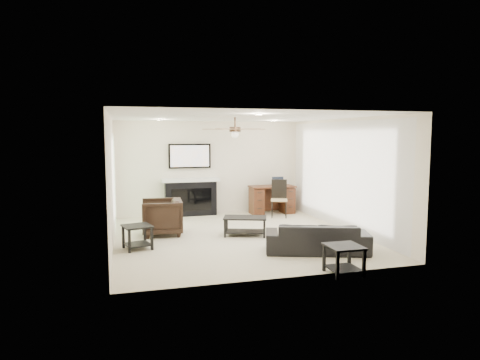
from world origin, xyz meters
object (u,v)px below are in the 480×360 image
(fireplace_unit, at_px, (191,180))
(armchair, at_px, (162,217))
(sofa, at_px, (317,238))
(coffee_table, at_px, (245,226))
(desk, at_px, (272,200))

(fireplace_unit, bearing_deg, armchair, -115.25)
(armchair, bearing_deg, fireplace_unit, 158.60)
(sofa, xyz_separation_m, fireplace_unit, (-1.65, 4.16, 0.68))
(sofa, relative_size, fireplace_unit, 0.97)
(armchair, xyz_separation_m, fireplace_unit, (0.95, 2.01, 0.57))
(coffee_table, bearing_deg, sofa, -41.57)
(sofa, distance_m, coffee_table, 1.84)
(coffee_table, distance_m, fireplace_unit, 2.77)
(coffee_table, bearing_deg, armchair, -178.86)
(coffee_table, height_order, fireplace_unit, fireplace_unit)
(fireplace_unit, distance_m, desk, 2.27)
(coffee_table, distance_m, desk, 2.70)
(coffee_table, xyz_separation_m, fireplace_unit, (-0.75, 2.56, 0.75))
(armchair, distance_m, desk, 3.58)
(armchair, distance_m, coffee_table, 1.80)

